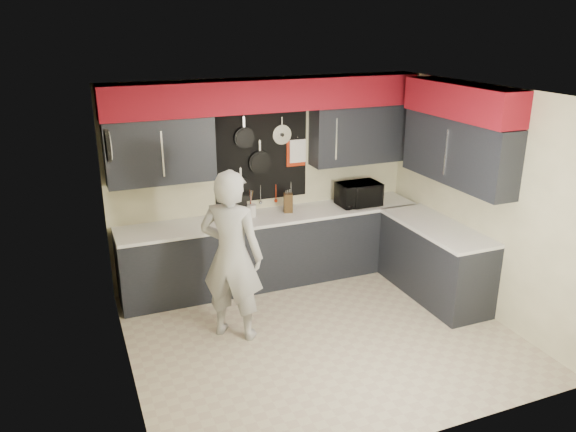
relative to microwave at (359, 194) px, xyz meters
name	(u,v)px	position (x,y,z in m)	size (l,w,h in m)	color
ground	(321,335)	(-1.19, -1.39, -1.07)	(4.00, 4.00, 0.00)	#B8AE8F
back_wall_assembly	(269,127)	(-1.18, 0.21, 0.94)	(4.00, 0.36, 2.60)	beige
right_wall_assembly	(462,142)	(0.66, -1.13, 0.87)	(0.36, 3.50, 2.60)	beige
left_wall_assembly	(120,248)	(-3.18, -1.38, 0.26)	(0.05, 3.50, 2.60)	beige
base_cabinets	(318,252)	(-0.70, -0.26, -0.61)	(3.95, 2.20, 0.92)	black
microwave	(359,194)	(0.00, 0.00, 0.00)	(0.55, 0.37, 0.30)	black
knife_block	(288,203)	(-0.97, 0.08, -0.03)	(0.11, 0.11, 0.24)	#362411
utensil_crock	(252,210)	(-1.46, 0.10, -0.08)	(0.12, 0.12, 0.15)	white
coffee_maker	(241,205)	(-1.60, 0.08, 0.02)	(0.19, 0.23, 0.32)	black
person	(232,256)	(-2.06, -1.03, -0.14)	(0.68, 0.45, 1.86)	#989896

